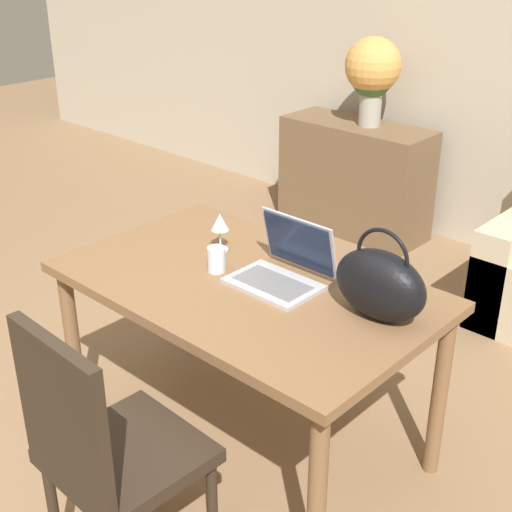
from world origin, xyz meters
The scene contains 8 objects.
dining_table centered at (0.11, 0.67, 0.67)m, with size 1.41×0.86×0.75m.
chair centered at (0.24, -0.10, 0.53)m, with size 0.45×0.45×0.96m.
sideboard centered at (-0.90, 2.81, 0.37)m, with size 1.03×0.40×0.75m.
laptop centered at (0.21, 0.78, 0.82)m, with size 0.33×0.29×0.23m.
drinking_glass centered at (-0.03, 0.66, 0.80)m, with size 0.07×0.07×0.10m.
wine_glass centered at (-0.16, 0.80, 0.87)m, with size 0.07×0.07×0.16m.
handbag centered at (0.62, 0.78, 0.88)m, with size 0.34×0.17×0.33m.
flower_vase centered at (-0.82, 2.82, 1.10)m, with size 0.36×0.36×0.57m.
Camera 1 is at (1.73, -1.04, 1.98)m, focal length 50.00 mm.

